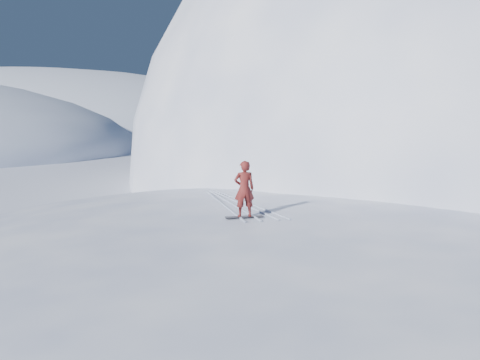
{
  "coord_description": "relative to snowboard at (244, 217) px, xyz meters",
  "views": [
    {
      "loc": [
        -3.57,
        -11.8,
        5.72
      ],
      "look_at": [
        -1.49,
        2.91,
        3.5
      ],
      "focal_mm": 32.0,
      "sensor_mm": 36.0,
      "label": 1
    }
  ],
  "objects": [
    {
      "name": "board_tracks",
      "position": [
        0.0,
        2.32,
        0.01
      ],
      "size": [
        2.44,
        5.94,
        0.04
      ],
      "color": "silver",
      "rests_on": "ground"
    },
    {
      "name": "ground",
      "position": [
        1.49,
        -1.91,
        -2.41
      ],
      "size": [
        400.0,
        400.0,
        0.0
      ],
      "primitive_type": "plane",
      "color": "white",
      "rests_on": "ground"
    },
    {
      "name": "snowboard",
      "position": [
        0.0,
        0.0,
        0.0
      ],
      "size": [
        1.29,
        0.3,
        0.02
      ],
      "primitive_type": "cube",
      "rotation": [
        0.0,
        0.0,
        0.05
      ],
      "color": "black",
      "rests_on": "near_ridge"
    },
    {
      "name": "wind_bumps",
      "position": [
        0.94,
        0.21,
        -2.41
      ],
      "size": [
        16.0,
        14.4,
        1.0
      ],
      "color": "white",
      "rests_on": "ground"
    },
    {
      "name": "snowboarder",
      "position": [
        0.0,
        0.0,
        0.94
      ],
      "size": [
        0.7,
        0.48,
        1.86
      ],
      "primitive_type": "imported",
      "rotation": [
        0.0,
        0.0,
        3.19
      ],
      "color": "maroon",
      "rests_on": "snowboard"
    },
    {
      "name": "summit_peak",
      "position": [
        23.49,
        24.09,
        -2.41
      ],
      "size": [
        60.0,
        56.0,
        56.0
      ],
      "primitive_type": "ellipsoid",
      "color": "white",
      "rests_on": "ground"
    },
    {
      "name": "near_ridge",
      "position": [
        2.49,
        1.09,
        -2.41
      ],
      "size": [
        36.0,
        28.0,
        4.8
      ],
      "primitive_type": "ellipsoid",
      "color": "white",
      "rests_on": "ground"
    },
    {
      "name": "peak_shoulder",
      "position": [
        11.49,
        18.09,
        -2.41
      ],
      "size": [
        28.0,
        24.0,
        18.0
      ],
      "primitive_type": "ellipsoid",
      "color": "white",
      "rests_on": "ground"
    },
    {
      "name": "far_ridge_c",
      "position": [
        -38.51,
        108.09,
        -2.41
      ],
      "size": [
        140.0,
        90.0,
        36.0
      ],
      "primitive_type": "ellipsoid",
      "color": "white",
      "rests_on": "ground"
    }
  ]
}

